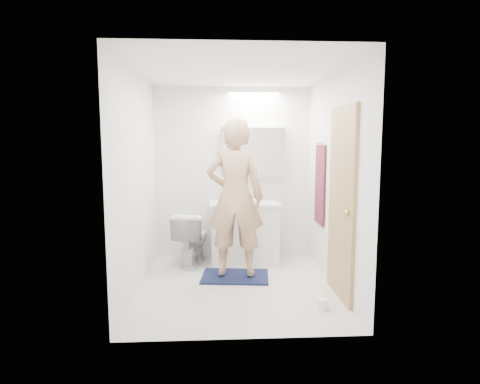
{
  "coord_description": "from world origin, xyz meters",
  "views": [
    {
      "loc": [
        -0.2,
        -4.37,
        1.63
      ],
      "look_at": [
        0.05,
        0.25,
        1.05
      ],
      "focal_mm": 29.69,
      "sensor_mm": 36.0,
      "label": 1
    }
  ],
  "objects": [
    {
      "name": "sink_basin",
      "position": [
        0.15,
        0.99,
        0.84
      ],
      "size": [
        0.36,
        0.36,
        0.03
      ],
      "primitive_type": "cylinder",
      "color": "white",
      "rests_on": "countertop"
    },
    {
      "name": "wall_left",
      "position": [
        -1.1,
        0.0,
        1.2
      ],
      "size": [
        0.0,
        2.5,
        2.5
      ],
      "primitive_type": "plane",
      "rotation": [
        1.57,
        0.0,
        1.57
      ],
      "color": "white",
      "rests_on": "floor"
    },
    {
      "name": "medicine_cabinet",
      "position": [
        0.3,
        1.18,
        1.5
      ],
      "size": [
        0.88,
        0.14,
        0.7
      ],
      "primitive_type": "cube",
      "color": "white",
      "rests_on": "wall_back"
    },
    {
      "name": "person",
      "position": [
        -0.01,
        0.28,
        0.98
      ],
      "size": [
        0.72,
        0.51,
        1.87
      ],
      "primitive_type": "imported",
      "rotation": [
        0.0,
        0.0,
        3.04
      ],
      "color": "tan",
      "rests_on": "bath_rug"
    },
    {
      "name": "wall_back",
      "position": [
        0.0,
        1.25,
        1.2
      ],
      "size": [
        2.5,
        0.0,
        2.5
      ],
      "primitive_type": "plane",
      "rotation": [
        1.57,
        0.0,
        0.0
      ],
      "color": "white",
      "rests_on": "floor"
    },
    {
      "name": "wall_right",
      "position": [
        1.1,
        0.0,
        1.2
      ],
      "size": [
        0.0,
        2.5,
        2.5
      ],
      "primitive_type": "plane",
      "rotation": [
        1.57,
        0.0,
        -1.57
      ],
      "color": "white",
      "rests_on": "floor"
    },
    {
      "name": "towel",
      "position": [
        1.08,
        0.55,
        1.1
      ],
      "size": [
        0.02,
        0.42,
        1.0
      ],
      "primitive_type": "cube",
      "color": "black",
      "rests_on": "wall_right"
    },
    {
      "name": "toilet_paper_roll",
      "position": [
        0.81,
        -0.69,
        0.05
      ],
      "size": [
        0.11,
        0.11,
        0.1
      ],
      "primitive_type": "cylinder",
      "color": "white",
      "rests_on": "floor"
    },
    {
      "name": "soap_bottle_a",
      "position": [
        -0.15,
        1.11,
        0.92
      ],
      "size": [
        0.08,
        0.08,
        0.2
      ],
      "primitive_type": "imported",
      "rotation": [
        0.0,
        0.0,
        -0.04
      ],
      "color": "#C6C680",
      "rests_on": "countertop"
    },
    {
      "name": "toilet",
      "position": [
        -0.57,
        0.85,
        0.36
      ],
      "size": [
        0.52,
        0.76,
        0.71
      ],
      "primitive_type": "imported",
      "rotation": [
        0.0,
        0.0,
        2.95
      ],
      "color": "white",
      "rests_on": "floor"
    },
    {
      "name": "door",
      "position": [
        1.08,
        -0.35,
        1.0
      ],
      "size": [
        0.04,
        0.8,
        2.0
      ],
      "primitive_type": "cube",
      "color": "#AA8555",
      "rests_on": "wall_right"
    },
    {
      "name": "mirror_panel",
      "position": [
        0.3,
        1.1,
        1.5
      ],
      "size": [
        0.84,
        0.01,
        0.66
      ],
      "primitive_type": "cube",
      "color": "silver",
      "rests_on": "medicine_cabinet"
    },
    {
      "name": "vanity_cabinet",
      "position": [
        0.15,
        0.96,
        0.39
      ],
      "size": [
        0.9,
        0.55,
        0.78
      ],
      "primitive_type": "cube",
      "color": "white",
      "rests_on": "floor"
    },
    {
      "name": "toothbrush_cup",
      "position": [
        0.36,
        1.12,
        0.87
      ],
      "size": [
        0.11,
        0.11,
        0.1
      ],
      "primitive_type": "imported",
      "rotation": [
        0.0,
        0.0,
        -0.03
      ],
      "color": "#464ED4",
      "rests_on": "countertop"
    },
    {
      "name": "faucet",
      "position": [
        0.15,
        1.19,
        0.9
      ],
      "size": [
        0.02,
        0.02,
        0.16
      ],
      "primitive_type": "cylinder",
      "color": "silver",
      "rests_on": "countertop"
    },
    {
      "name": "door_knob",
      "position": [
        1.04,
        -0.65,
        0.95
      ],
      "size": [
        0.06,
        0.06,
        0.06
      ],
      "primitive_type": "sphere",
      "color": "gold",
      "rests_on": "door"
    },
    {
      "name": "bath_rug",
      "position": [
        -0.01,
        0.28,
        0.01
      ],
      "size": [
        0.85,
        0.63,
        0.02
      ],
      "primitive_type": "cube",
      "rotation": [
        0.0,
        0.0,
        -0.1
      ],
      "color": "#161F47",
      "rests_on": "floor"
    },
    {
      "name": "wall_front",
      "position": [
        0.0,
        -1.25,
        1.2
      ],
      "size": [
        2.5,
        0.0,
        2.5
      ],
      "primitive_type": "plane",
      "rotation": [
        -1.57,
        0.0,
        0.0
      ],
      "color": "white",
      "rests_on": "floor"
    },
    {
      "name": "floor",
      "position": [
        0.0,
        0.0,
        0.0
      ],
      "size": [
        2.5,
        2.5,
        0.0
      ],
      "primitive_type": "plane",
      "color": "silver",
      "rests_on": "ground"
    },
    {
      "name": "ceiling",
      "position": [
        0.0,
        0.0,
        2.4
      ],
      "size": [
        2.5,
        2.5,
        0.0
      ],
      "primitive_type": "plane",
      "rotation": [
        3.14,
        0.0,
        0.0
      ],
      "color": "white",
      "rests_on": "floor"
    },
    {
      "name": "soap_bottle_b",
      "position": [
        -0.0,
        1.15,
        0.9
      ],
      "size": [
        0.1,
        0.1,
        0.16
      ],
      "primitive_type": "imported",
      "rotation": [
        0.0,
        0.0,
        -0.85
      ],
      "color": "#538BB3",
      "rests_on": "countertop"
    },
    {
      "name": "towel_hook",
      "position": [
        1.07,
        0.55,
        1.62
      ],
      "size": [
        0.07,
        0.02,
        0.02
      ],
      "primitive_type": "cylinder",
      "rotation": [
        0.0,
        1.57,
        0.0
      ],
      "color": "silver",
      "rests_on": "wall_right"
    },
    {
      "name": "countertop",
      "position": [
        0.15,
        0.96,
        0.8
      ],
      "size": [
        0.95,
        0.58,
        0.04
      ],
      "primitive_type": "cube",
      "color": "white",
      "rests_on": "vanity_cabinet"
    }
  ]
}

